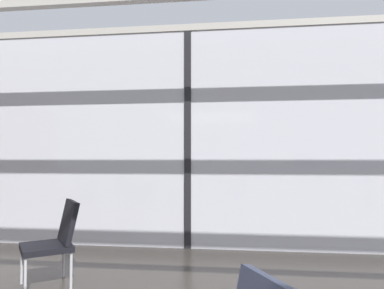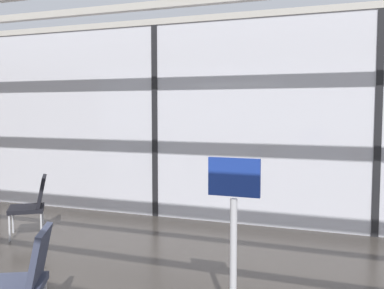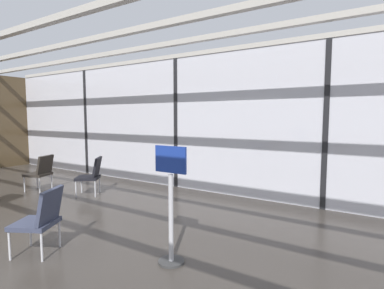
% 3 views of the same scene
% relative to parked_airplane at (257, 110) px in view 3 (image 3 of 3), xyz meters
% --- Properties ---
extents(glass_curtain_wall, '(14.00, 0.08, 3.24)m').
position_rel_parked_airplane_xyz_m(glass_curtain_wall, '(0.21, -6.30, -0.47)').
color(glass_curtain_wall, silver).
rests_on(glass_curtain_wall, ground).
extents(window_mullion_0, '(0.10, 0.12, 3.24)m').
position_rel_parked_airplane_xyz_m(window_mullion_0, '(-3.29, -6.30, -0.47)').
color(window_mullion_0, black).
rests_on(window_mullion_0, ground).
extents(window_mullion_1, '(0.10, 0.12, 3.24)m').
position_rel_parked_airplane_xyz_m(window_mullion_1, '(0.21, -6.30, -0.47)').
color(window_mullion_1, black).
rests_on(window_mullion_1, ground).
extents(window_mullion_2, '(0.10, 0.12, 3.24)m').
position_rel_parked_airplane_xyz_m(window_mullion_2, '(3.71, -6.30, -0.47)').
color(window_mullion_2, black).
rests_on(window_mullion_2, ground).
extents(ceiling_slats, '(13.72, 6.72, 0.10)m').
position_rel_parked_airplane_xyz_m(ceiling_slats, '(0.21, -9.60, 1.20)').
color(ceiling_slats, '#B7B2A8').
rests_on(ceiling_slats, glass_curtain_wall).
extents(parked_airplane, '(14.10, 4.17, 4.17)m').
position_rel_parked_airplane_xyz_m(parked_airplane, '(0.00, 0.00, 0.00)').
color(parked_airplane, silver).
rests_on(parked_airplane, ground).
extents(lounge_chair_0, '(0.69, 0.67, 0.87)m').
position_rel_parked_airplane_xyz_m(lounge_chair_0, '(0.93, -10.35, -1.59)').
color(lounge_chair_0, '#33384C').
rests_on(lounge_chair_0, ground).
extents(lounge_chair_3, '(0.66, 0.63, 0.87)m').
position_rel_parked_airplane_xyz_m(lounge_chair_3, '(-2.30, -8.45, -1.59)').
color(lounge_chair_3, '#28231E').
rests_on(lounge_chair_3, ground).
extents(lounge_chair_4, '(0.71, 0.70, 0.87)m').
position_rel_parked_airplane_xyz_m(lounge_chair_4, '(-0.96, -8.04, -1.59)').
color(lounge_chair_4, black).
rests_on(lounge_chair_4, ground).
extents(info_sign, '(0.44, 0.32, 1.44)m').
position_rel_parked_airplane_xyz_m(info_sign, '(2.50, -9.64, -1.41)').
color(info_sign, '#333333').
rests_on(info_sign, ground).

